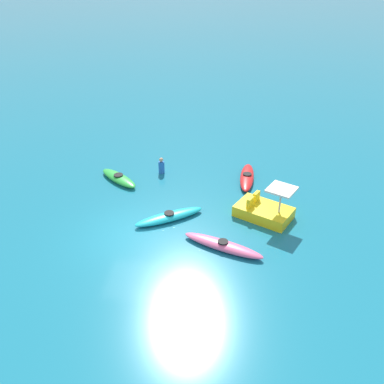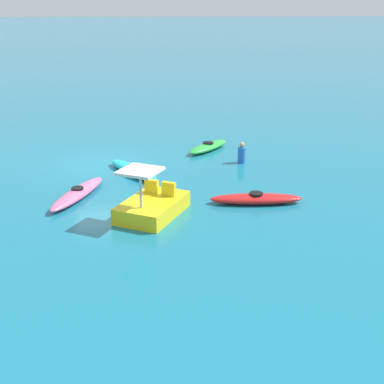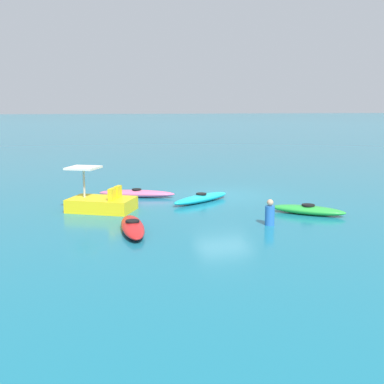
{
  "view_description": "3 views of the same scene",
  "coord_description": "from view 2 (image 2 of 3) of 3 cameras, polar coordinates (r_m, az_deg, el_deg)",
  "views": [
    {
      "loc": [
        13.41,
        3.88,
        10.12
      ],
      "look_at": [
        -2.97,
        2.3,
        0.49
      ],
      "focal_mm": 37.83,
      "sensor_mm": 36.0,
      "label": 1
    },
    {
      "loc": [
        -1.76,
        20.17,
        6.1
      ],
      "look_at": [
        -3.28,
        4.34,
        0.24
      ],
      "focal_mm": 47.46,
      "sensor_mm": 36.0,
      "label": 2
    },
    {
      "loc": [
        -19.95,
        7.11,
        3.88
      ],
      "look_at": [
        -2.38,
        2.16,
        0.64
      ],
      "focal_mm": 44.5,
      "sensor_mm": 36.0,
      "label": 3
    }
  ],
  "objects": [
    {
      "name": "kayak_cyan",
      "position": [
        19.64,
        -6.62,
        2.48
      ],
      "size": [
        2.25,
        3.08,
        0.37
      ],
      "color": "#19B7C6",
      "rests_on": "ground_plane"
    },
    {
      "name": "person_near_shore",
      "position": [
        20.96,
        5.61,
        4.3
      ],
      "size": [
        0.36,
        0.36,
        0.88
      ],
      "color": "blue",
      "rests_on": "ground_plane"
    },
    {
      "name": "ground_plane",
      "position": [
        21.14,
        -10.04,
        3.13
      ],
      "size": [
        600.0,
        600.0,
        0.0
      ],
      "primitive_type": "plane",
      "color": "#19728C"
    },
    {
      "name": "kayak_green",
      "position": [
        22.81,
        1.82,
        5.12
      ],
      "size": [
        2.34,
        2.54,
        0.37
      ],
      "color": "green",
      "rests_on": "ground_plane"
    },
    {
      "name": "pedal_boat_yellow",
      "position": [
        15.64,
        -4.5,
        -1.47
      ],
      "size": [
        2.47,
        2.83,
        1.68
      ],
      "color": "yellow",
      "rests_on": "ground_plane"
    },
    {
      "name": "kayak_red",
      "position": [
        16.72,
        7.21,
        -0.75
      ],
      "size": [
        3.07,
        0.9,
        0.37
      ],
      "color": "red",
      "rests_on": "ground_plane"
    },
    {
      "name": "kayak_pink",
      "position": [
        17.5,
        -12.71,
        -0.14
      ],
      "size": [
        1.87,
        3.38,
        0.37
      ],
      "color": "pink",
      "rests_on": "ground_plane"
    }
  ]
}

